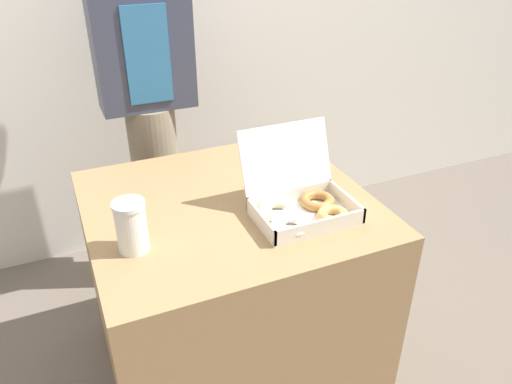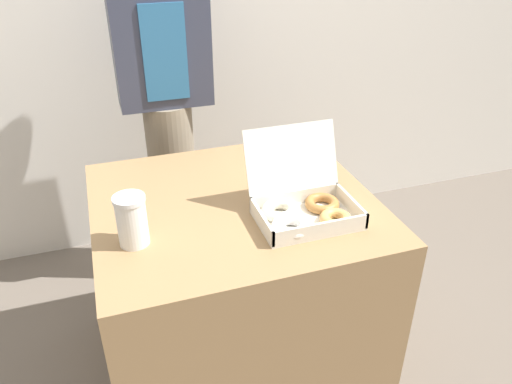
# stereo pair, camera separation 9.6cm
# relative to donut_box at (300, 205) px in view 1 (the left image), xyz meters

# --- Properties ---
(ground_plane) EXTENTS (14.00, 14.00, 0.00)m
(ground_plane) POSITION_rel_donut_box_xyz_m (-0.16, 0.16, -0.74)
(ground_plane) COLOR #665B51
(table) EXTENTS (0.84, 0.78, 0.71)m
(table) POSITION_rel_donut_box_xyz_m (-0.16, 0.16, -0.39)
(table) COLOR #99754C
(table) RESTS_ON ground_plane
(donut_box) EXTENTS (0.28, 0.27, 0.23)m
(donut_box) POSITION_rel_donut_box_xyz_m (0.00, 0.00, 0.00)
(donut_box) COLOR white
(donut_box) RESTS_ON table
(coffee_cup) EXTENTS (0.08, 0.08, 0.14)m
(coffee_cup) POSITION_rel_donut_box_xyz_m (-0.47, 0.03, 0.03)
(coffee_cup) COLOR white
(coffee_cup) RESTS_ON table
(person_customer) EXTENTS (0.35, 0.23, 1.60)m
(person_customer) POSITION_rel_donut_box_xyz_m (-0.25, 0.78, 0.19)
(person_customer) COLOR gray
(person_customer) RESTS_ON ground_plane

